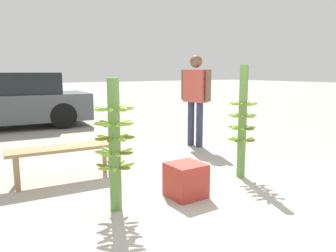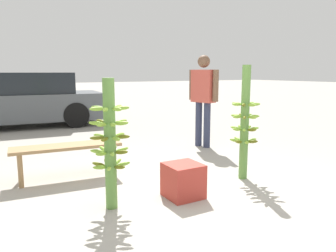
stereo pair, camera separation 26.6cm
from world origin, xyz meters
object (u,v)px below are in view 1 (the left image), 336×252
object	(u,v)px
banana_stalk_left	(115,143)
vendor_person	(196,93)
banana_stalk_center	(242,122)
parked_car	(8,102)
market_bench	(64,152)
produce_crate	(186,180)

from	to	relation	value
banana_stalk_left	vendor_person	size ratio (longest dim) A/B	0.79
banana_stalk_center	parked_car	size ratio (longest dim) A/B	0.36
vendor_person	parked_car	distance (m)	4.97
banana_stalk_left	vendor_person	distance (m)	3.12
banana_stalk_center	market_bench	xyz separation A→B (m)	(-2.02, 1.15, -0.36)
banana_stalk_left	produce_crate	distance (m)	0.96
banana_stalk_center	produce_crate	distance (m)	1.19
banana_stalk_center	market_bench	bearing A→B (deg)	150.46
produce_crate	banana_stalk_left	bearing A→B (deg)	171.87
banana_stalk_center	vendor_person	world-z (taller)	vendor_person
vendor_person	produce_crate	size ratio (longest dim) A/B	4.42
market_bench	parked_car	xyz separation A→B (m)	(0.03, 4.86, 0.28)
market_bench	produce_crate	xyz separation A→B (m)	(0.98, -1.31, -0.19)
banana_stalk_center	market_bench	distance (m)	2.35
banana_stalk_left	parked_car	bearing A→B (deg)	91.32
banana_stalk_center	market_bench	size ratio (longest dim) A/B	1.05
banana_stalk_left	banana_stalk_center	bearing A→B (deg)	1.43
banana_stalk_left	market_bench	bearing A→B (deg)	98.17
vendor_person	banana_stalk_left	bearing A→B (deg)	-67.52
banana_stalk_left	banana_stalk_center	size ratio (longest dim) A/B	0.90
vendor_person	produce_crate	distance (m)	2.71
banana_stalk_center	parked_car	bearing A→B (deg)	108.33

